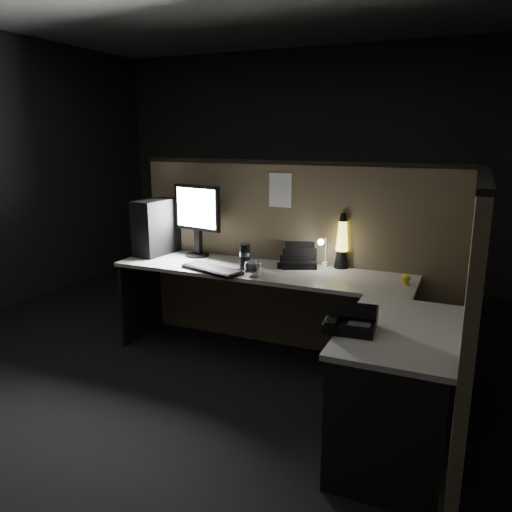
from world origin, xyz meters
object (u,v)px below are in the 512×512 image
at_px(keyboard, 212,269).
at_px(desk_phone, 350,318).
at_px(lava_lamp, 342,245).
at_px(pc_tower, 157,227).
at_px(monitor, 197,214).

height_order(keyboard, desk_phone, desk_phone).
height_order(keyboard, lava_lamp, lava_lamp).
xyz_separation_m(keyboard, desk_phone, (1.22, -0.72, 0.05)).
relative_size(pc_tower, monitor, 0.78).
bearing_deg(pc_tower, keyboard, -18.78).
height_order(pc_tower, keyboard, pc_tower).
height_order(pc_tower, lava_lamp, pc_tower).
bearing_deg(keyboard, desk_phone, -12.14).
height_order(monitor, desk_phone, monitor).
xyz_separation_m(lava_lamp, desk_phone, (0.35, -1.20, -0.12)).
xyz_separation_m(pc_tower, keyboard, (0.70, -0.32, -0.22)).
xyz_separation_m(monitor, lava_lamp, (1.21, 0.10, -0.18)).
relative_size(pc_tower, lava_lamp, 1.10).
bearing_deg(keyboard, lava_lamp, 47.65).
relative_size(monitor, lava_lamp, 1.40).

